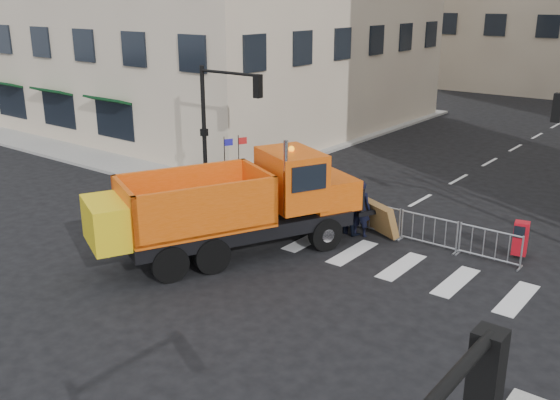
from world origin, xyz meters
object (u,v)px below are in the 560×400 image
Objects in this scene: cop_b at (350,207)px; worker at (286,187)px; plow_truck at (231,204)px; cop_c at (352,206)px; cop_a at (361,208)px; newspaper_box at (521,238)px.

cop_b is 1.16× the size of worker.
plow_truck is 4.60m from cop_c.
cop_a is 1.84× the size of newspaper_box.
newspaper_box is (7.58, 5.44, -1.04)m from plow_truck.
cop_c is at bearing -2.40° from plow_truck.
cop_a is 5.32m from newspaper_box.
plow_truck is 9.39m from newspaper_box.
cop_a reaches higher than worker.
cop_a is at bearing -168.04° from cop_b.
newspaper_box is at bearing -17.64° from worker.
plow_truck is 9.34× the size of newspaper_box.
cop_b is (2.04, 4.03, -0.75)m from plow_truck.
plow_truck is at bearing 20.00° from cop_c.
newspaper_box is at bearing -171.64° from cop_a.
worker is 8.87m from newspaper_box.
worker is (-3.69, 0.50, -0.01)m from cop_a.
cop_b is 3.32m from worker.
cop_c is at bearing -176.92° from newspaper_box.
cop_c is (0.06, 0.00, 0.04)m from cop_b.
worker is at bearing -50.87° from cop_c.
cop_a is 1.02× the size of cop_b.
worker is (-1.24, 4.53, -0.73)m from plow_truck.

